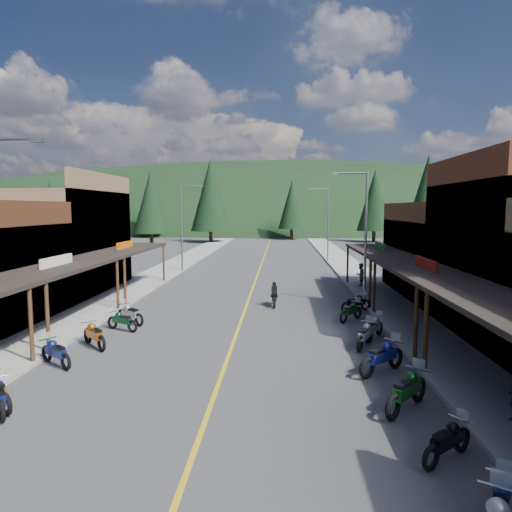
# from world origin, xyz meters

# --- Properties ---
(ground) EXTENTS (220.00, 220.00, 0.00)m
(ground) POSITION_xyz_m (0.00, 0.00, 0.00)
(ground) COLOR #38383A
(ground) RESTS_ON ground
(centerline) EXTENTS (0.15, 90.00, 0.01)m
(centerline) POSITION_xyz_m (0.00, 20.00, 0.01)
(centerline) COLOR gold
(centerline) RESTS_ON ground
(sidewalk_west) EXTENTS (3.40, 94.00, 0.15)m
(sidewalk_west) POSITION_xyz_m (-8.70, 20.00, 0.07)
(sidewalk_west) COLOR gray
(sidewalk_west) RESTS_ON ground
(sidewalk_east) EXTENTS (3.40, 94.00, 0.15)m
(sidewalk_east) POSITION_xyz_m (8.70, 20.00, 0.07)
(sidewalk_east) COLOR gray
(sidewalk_east) RESTS_ON ground
(shop_west_3) EXTENTS (10.90, 10.20, 8.20)m
(shop_west_3) POSITION_xyz_m (-13.78, 11.30, 3.52)
(shop_west_3) COLOR brown
(shop_west_3) RESTS_ON ground
(shop_east_3) EXTENTS (10.90, 10.20, 6.20)m
(shop_east_3) POSITION_xyz_m (13.75, 11.30, 2.53)
(shop_east_3) COLOR #4C2D16
(shop_east_3) RESTS_ON ground
(streetlight_1) EXTENTS (2.16, 0.18, 8.00)m
(streetlight_1) POSITION_xyz_m (-6.95, 22.00, 4.46)
(streetlight_1) COLOR gray
(streetlight_1) RESTS_ON ground
(streetlight_2) EXTENTS (2.16, 0.18, 8.00)m
(streetlight_2) POSITION_xyz_m (6.95, 8.00, 4.46)
(streetlight_2) COLOR gray
(streetlight_2) RESTS_ON ground
(streetlight_3) EXTENTS (2.16, 0.18, 8.00)m
(streetlight_3) POSITION_xyz_m (6.95, 30.00, 4.46)
(streetlight_3) COLOR gray
(streetlight_3) RESTS_ON ground
(ridge_hill) EXTENTS (310.00, 140.00, 60.00)m
(ridge_hill) POSITION_xyz_m (0.00, 135.00, 0.00)
(ridge_hill) COLOR black
(ridge_hill) RESTS_ON ground
(pine_0) EXTENTS (5.04, 5.04, 11.00)m
(pine_0) POSITION_xyz_m (-40.00, 62.00, 6.48)
(pine_0) COLOR black
(pine_0) RESTS_ON ground
(pine_1) EXTENTS (5.88, 5.88, 12.50)m
(pine_1) POSITION_xyz_m (-24.00, 70.00, 7.24)
(pine_1) COLOR black
(pine_1) RESTS_ON ground
(pine_2) EXTENTS (6.72, 6.72, 14.00)m
(pine_2) POSITION_xyz_m (-10.00, 58.00, 7.99)
(pine_2) COLOR black
(pine_2) RESTS_ON ground
(pine_3) EXTENTS (5.04, 5.04, 11.00)m
(pine_3) POSITION_xyz_m (4.00, 66.00, 6.48)
(pine_3) COLOR black
(pine_3) RESTS_ON ground
(pine_4) EXTENTS (5.88, 5.88, 12.50)m
(pine_4) POSITION_xyz_m (18.00, 60.00, 7.24)
(pine_4) COLOR black
(pine_4) RESTS_ON ground
(pine_5) EXTENTS (6.72, 6.72, 14.00)m
(pine_5) POSITION_xyz_m (34.00, 72.00, 7.99)
(pine_5) COLOR black
(pine_5) RESTS_ON ground
(pine_7) EXTENTS (5.88, 5.88, 12.50)m
(pine_7) POSITION_xyz_m (-32.00, 76.00, 7.24)
(pine_7) COLOR black
(pine_7) RESTS_ON ground
(pine_8) EXTENTS (4.48, 4.48, 10.00)m
(pine_8) POSITION_xyz_m (-22.00, 40.00, 5.98)
(pine_8) COLOR black
(pine_8) RESTS_ON ground
(pine_9) EXTENTS (4.93, 4.93, 10.80)m
(pine_9) POSITION_xyz_m (24.00, 45.00, 6.38)
(pine_9) COLOR black
(pine_9) RESTS_ON ground
(pine_10) EXTENTS (5.38, 5.38, 11.60)m
(pine_10) POSITION_xyz_m (-18.00, 50.00, 6.78)
(pine_10) COLOR black
(pine_10) RESTS_ON ground
(pine_11) EXTENTS (5.82, 5.82, 12.40)m
(pine_11) POSITION_xyz_m (20.00, 38.00, 7.19)
(pine_11) COLOR black
(pine_11) RESTS_ON ground
(bike_west_6) EXTENTS (2.02, 1.74, 1.15)m
(bike_west_6) POSITION_xyz_m (-6.25, -3.50, 0.58)
(bike_west_6) COLOR navy
(bike_west_6) RESTS_ON ground
(bike_west_7) EXTENTS (1.97, 2.01, 1.21)m
(bike_west_7) POSITION_xyz_m (-5.76, -1.19, 0.60)
(bike_west_7) COLOR #9D4C0B
(bike_west_7) RESTS_ON ground
(bike_west_8) EXTENTS (1.95, 1.41, 1.07)m
(bike_west_8) POSITION_xyz_m (-5.51, 1.48, 0.54)
(bike_west_8) COLOR #0A361A
(bike_west_8) RESTS_ON ground
(bike_west_9) EXTENTS (2.05, 1.79, 1.17)m
(bike_west_9) POSITION_xyz_m (-5.53, 2.74, 0.59)
(bike_west_9) COLOR gray
(bike_west_9) RESTS_ON ground
(bike_east_3) EXTENTS (1.50, 1.95, 1.08)m
(bike_east_3) POSITION_xyz_m (6.00, -11.61, 0.54)
(bike_east_3) COLOR navy
(bike_east_3) RESTS_ON ground
(bike_east_4) EXTENTS (1.82, 1.67, 1.06)m
(bike_east_4) POSITION_xyz_m (5.93, -9.22, 0.53)
(bike_east_4) COLOR black
(bike_east_4) RESTS_ON ground
(bike_east_5) EXTENTS (2.10, 2.28, 1.33)m
(bike_east_5) POSITION_xyz_m (5.71, -6.59, 0.67)
(bike_east_5) COLOR #0D4316
(bike_east_5) RESTS_ON ground
(bike_east_6) EXTENTS (2.25, 2.12, 1.33)m
(bike_east_6) POSITION_xyz_m (5.65, -3.60, 0.66)
(bike_east_6) COLOR navy
(bike_east_6) RESTS_ON ground
(bike_east_7) EXTENTS (1.53, 2.17, 1.19)m
(bike_east_7) POSITION_xyz_m (5.61, -0.54, 0.59)
(bike_east_7) COLOR #97979C
(bike_east_7) RESTS_ON ground
(bike_east_8) EXTENTS (1.62, 2.05, 1.14)m
(bike_east_8) POSITION_xyz_m (6.23, 0.76, 0.57)
(bike_east_8) COLOR gray
(bike_east_8) RESTS_ON ground
(bike_east_9) EXTENTS (1.78, 1.97, 1.14)m
(bike_east_9) POSITION_xyz_m (5.70, 3.98, 0.57)
(bike_east_9) COLOR #0B3A13
(bike_east_9) RESTS_ON ground
(bike_east_10) EXTENTS (2.05, 1.59, 1.14)m
(bike_east_10) POSITION_xyz_m (6.30, 6.10, 0.57)
(bike_east_10) COLOR black
(bike_east_10) RESTS_ON ground
(rider_on_bike) EXTENTS (0.72, 2.01, 1.52)m
(rider_on_bike) POSITION_xyz_m (1.67, 7.40, 0.61)
(rider_on_bike) COLOR black
(rider_on_bike) RESTS_ON ground
(pedestrian_east_b) EXTENTS (0.93, 0.91, 1.69)m
(pedestrian_east_b) POSITION_xyz_m (7.88, 13.97, 1.00)
(pedestrian_east_b) COLOR #4D3F30
(pedestrian_east_b) RESTS_ON sidewalk_east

